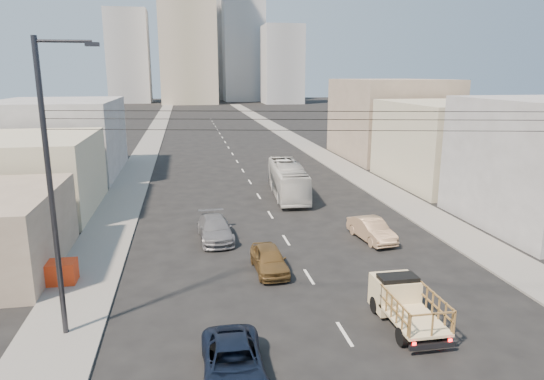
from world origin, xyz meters
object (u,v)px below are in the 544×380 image
object	(u,v)px
sedan_tan	(372,230)
streetlamp_left	(53,185)
sedan_brown	(269,259)
crate_stack	(58,272)
flatbed_pickup	(405,301)
city_bus	(288,180)
sedan_grey	(215,229)
navy_pickup	(233,363)

from	to	relation	value
sedan_tan	streetlamp_left	size ratio (longest dim) A/B	0.37
sedan_brown	sedan_tan	world-z (taller)	sedan_tan
sedan_tan	crate_stack	bearing A→B (deg)	-175.92
flatbed_pickup	crate_stack	distance (m)	17.29
city_bus	sedan_grey	size ratio (longest dim) A/B	2.08
navy_pickup	crate_stack	distance (m)	12.55
flatbed_pickup	streetlamp_left	world-z (taller)	streetlamp_left
flatbed_pickup	streetlamp_left	distance (m)	15.28
navy_pickup	city_bus	bearing A→B (deg)	75.16
flatbed_pickup	crate_stack	size ratio (longest dim) A/B	2.45
flatbed_pickup	city_bus	size ratio (longest dim) A/B	0.42
sedan_tan	crate_stack	xyz separation A→B (m)	(-18.50, -3.72, -0.03)
city_bus	sedan_grey	bearing A→B (deg)	-119.51
crate_stack	sedan_grey	bearing A→B (deg)	33.95
flatbed_pickup	crate_stack	bearing A→B (deg)	156.24
navy_pickup	sedan_tan	distance (m)	16.89
crate_stack	streetlamp_left	bearing A→B (deg)	-73.18
city_bus	navy_pickup	bearing A→B (deg)	-101.86
flatbed_pickup	city_bus	world-z (taller)	city_bus
navy_pickup	sedan_tan	size ratio (longest dim) A/B	1.08
flatbed_pickup	sedan_grey	distance (m)	14.65
sedan_brown	sedan_grey	world-z (taller)	sedan_grey
navy_pickup	city_bus	size ratio (longest dim) A/B	0.45
crate_stack	flatbed_pickup	bearing A→B (deg)	-23.76
flatbed_pickup	sedan_brown	distance (m)	8.30
city_bus	flatbed_pickup	bearing A→B (deg)	-85.21
streetlamp_left	crate_stack	distance (m)	7.99
navy_pickup	sedan_grey	size ratio (longest dim) A/B	0.93
flatbed_pickup	sedan_brown	bearing A→B (deg)	125.34
sedan_tan	streetlamp_left	world-z (taller)	streetlamp_left
navy_pickup	streetlamp_left	world-z (taller)	streetlamp_left
flatbed_pickup	sedan_tan	world-z (taller)	flatbed_pickup
flatbed_pickup	sedan_brown	world-z (taller)	flatbed_pickup
navy_pickup	sedan_grey	bearing A→B (deg)	90.00
city_bus	crate_stack	distance (m)	22.63
city_bus	crate_stack	world-z (taller)	city_bus
sedan_tan	streetlamp_left	bearing A→B (deg)	-159.16
flatbed_pickup	sedan_tan	distance (m)	11.02
streetlamp_left	sedan_brown	bearing A→B (deg)	28.50
flatbed_pickup	sedan_grey	bearing A→B (deg)	120.35
crate_stack	sedan_brown	bearing A→B (deg)	-1.03
sedan_tan	crate_stack	world-z (taller)	sedan_tan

